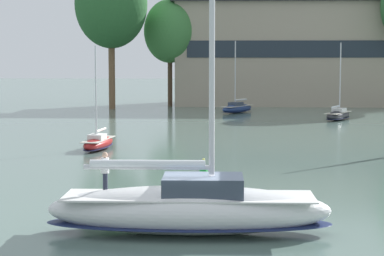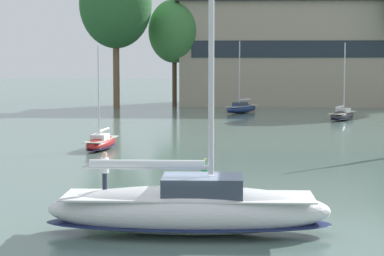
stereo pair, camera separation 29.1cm
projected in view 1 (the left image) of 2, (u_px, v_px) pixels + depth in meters
name	position (u px, v px, depth m)	size (l,w,h in m)	color
ground_plane	(189.00, 234.00, 30.94)	(400.00, 400.00, 0.00)	slate
waterfront_building	(294.00, 52.00, 110.24)	(35.52, 13.85, 15.50)	tan
tree_shore_left	(170.00, 31.00, 106.29)	(7.40, 7.40, 15.22)	#4C3828
tree_shore_right	(111.00, 4.00, 100.89)	(9.81, 9.81, 20.20)	brown
sailboat_main	(190.00, 207.00, 30.83)	(11.87, 3.42, 16.26)	silver
sailboat_moored_near_marina	(338.00, 115.00, 84.54)	(4.43, 6.44, 8.71)	#232328
sailboat_moored_mid_channel	(98.00, 142.00, 58.31)	(2.38, 6.02, 8.07)	maroon
sailboat_moored_far_slip	(237.00, 108.00, 94.80)	(5.02, 6.57, 9.06)	navy
channel_buoy	(204.00, 175.00, 42.13)	(0.85, 0.85, 1.58)	green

